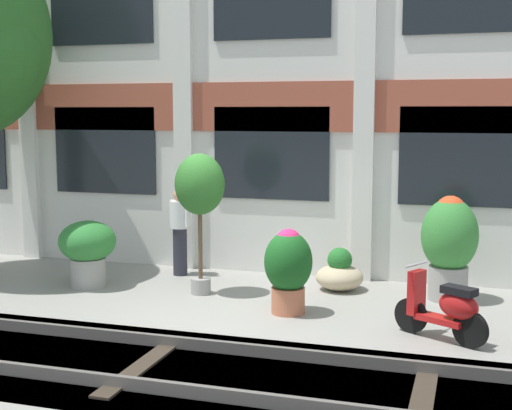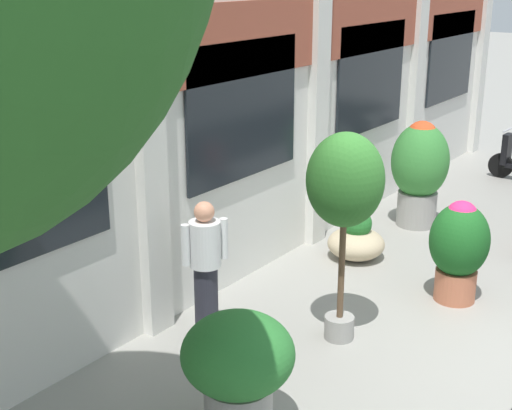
# 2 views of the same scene
# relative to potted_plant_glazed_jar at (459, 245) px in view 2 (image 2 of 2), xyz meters

# --- Properties ---
(ground_plane) EXTENTS (80.00, 80.00, 0.00)m
(ground_plane) POSITION_rel_potted_plant_glazed_jar_xyz_m (-0.99, -0.32, -0.73)
(ground_plane) COLOR gray
(potted_plant_glazed_jar) EXTENTS (0.72, 0.72, 1.29)m
(potted_plant_glazed_jar) POSITION_rel_potted_plant_glazed_jar_xyz_m (0.00, 0.00, 0.00)
(potted_plant_glazed_jar) COLOR #B76647
(potted_plant_glazed_jar) RESTS_ON ground
(potted_plant_wide_bowl) EXTENTS (0.81, 0.81, 0.73)m
(potted_plant_wide_bowl) POSITION_rel_potted_plant_glazed_jar_xyz_m (0.47, 1.63, -0.45)
(potted_plant_wide_bowl) COLOR tan
(potted_plant_wide_bowl) RESTS_ON ground
(potted_plant_tall_urn) EXTENTS (0.82, 0.82, 2.34)m
(potted_plant_tall_urn) POSITION_rel_potted_plant_glazed_jar_xyz_m (-1.68, 0.69, 1.03)
(potted_plant_tall_urn) COLOR gray
(potted_plant_tall_urn) RESTS_ON ground
(potted_plant_stone_basin) EXTENTS (0.90, 0.90, 1.69)m
(potted_plant_stone_basin) POSITION_rel_potted_plant_glazed_jar_xyz_m (2.26, 1.50, 0.24)
(potted_plant_stone_basin) COLOR gray
(potted_plant_stone_basin) RESTS_ON ground
(potted_plant_ribbed_drum) EXTENTS (0.98, 0.98, 1.15)m
(potted_plant_ribbed_drum) POSITION_rel_potted_plant_glazed_jar_xyz_m (-3.71, 0.55, -0.04)
(potted_plant_ribbed_drum) COLOR gray
(potted_plant_ribbed_drum) RESTS_ON ground
(resident_by_doorway) EXTENTS (0.48, 0.34, 1.60)m
(resident_by_doorway) POSITION_rel_potted_plant_glazed_jar_xyz_m (-2.56, 1.86, 0.13)
(resident_by_doorway) COLOR #282833
(resident_by_doorway) RESTS_ON ground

